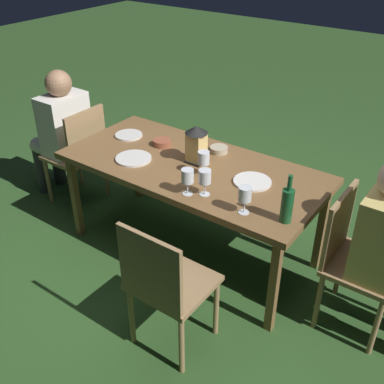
{
  "coord_description": "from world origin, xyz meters",
  "views": [
    {
      "loc": [
        -1.61,
        2.24,
        2.21
      ],
      "look_at": [
        0.0,
        0.0,
        0.51
      ],
      "focal_mm": 43.15,
      "sensor_mm": 36.0,
      "label": 1
    }
  ],
  "objects_px": {
    "plate_b": "(129,135)",
    "bowl_bread": "(219,149)",
    "wine_glass_d": "(187,177)",
    "wine_glass_c": "(205,178)",
    "bowl_olives": "(162,142)",
    "chair_side_right_a": "(165,283)",
    "plate_c": "(252,182)",
    "chair_head_near": "(353,256)",
    "dining_table": "(192,172)",
    "wine_glass_b": "(204,159)",
    "green_bottle_on_table": "(287,205)",
    "chair_head_far": "(79,152)",
    "person_in_cream": "(61,129)",
    "wine_glass_a": "(245,195)",
    "plate_a": "(133,158)",
    "lantern_centerpiece": "(196,142)"
  },
  "relations": [
    {
      "from": "plate_b",
      "to": "bowl_bread",
      "type": "height_order",
      "value": "bowl_bread"
    },
    {
      "from": "wine_glass_d",
      "to": "wine_glass_c",
      "type": "bearing_deg",
      "value": -148.23
    },
    {
      "from": "bowl_olives",
      "to": "plate_b",
      "type": "bearing_deg",
      "value": 3.93
    },
    {
      "from": "chair_side_right_a",
      "to": "plate_c",
      "type": "xyz_separation_m",
      "value": [
        -0.04,
        -0.84,
        0.25
      ]
    },
    {
      "from": "chair_head_near",
      "to": "bowl_olives",
      "type": "relative_size",
      "value": 6.74
    },
    {
      "from": "plate_b",
      "to": "dining_table",
      "type": "bearing_deg",
      "value": 171.94
    },
    {
      "from": "wine_glass_d",
      "to": "wine_glass_b",
      "type": "bearing_deg",
      "value": -77.79
    },
    {
      "from": "green_bottle_on_table",
      "to": "wine_glass_b",
      "type": "relative_size",
      "value": 1.72
    },
    {
      "from": "chair_head_near",
      "to": "chair_head_far",
      "type": "height_order",
      "value": "same"
    },
    {
      "from": "person_in_cream",
      "to": "plate_b",
      "type": "height_order",
      "value": "person_in_cream"
    },
    {
      "from": "wine_glass_a",
      "to": "wine_glass_c",
      "type": "height_order",
      "value": "same"
    },
    {
      "from": "chair_head_far",
      "to": "wine_glass_c",
      "type": "distance_m",
      "value": 1.51
    },
    {
      "from": "plate_a",
      "to": "green_bottle_on_table",
      "type": "bearing_deg",
      "value": 177.0
    },
    {
      "from": "dining_table",
      "to": "chair_side_right_a",
      "type": "distance_m",
      "value": 0.93
    },
    {
      "from": "chair_side_right_a",
      "to": "chair_head_near",
      "type": "bearing_deg",
      "value": -132.45
    },
    {
      "from": "lantern_centerpiece",
      "to": "wine_glass_b",
      "type": "height_order",
      "value": "lantern_centerpiece"
    },
    {
      "from": "plate_c",
      "to": "plate_b",
      "type": "bearing_deg",
      "value": -3.43
    },
    {
      "from": "plate_c",
      "to": "chair_side_right_a",
      "type": "bearing_deg",
      "value": 87.09
    },
    {
      "from": "wine_glass_b",
      "to": "chair_head_near",
      "type": "bearing_deg",
      "value": -175.9
    },
    {
      "from": "chair_head_near",
      "to": "bowl_olives",
      "type": "height_order",
      "value": "chair_head_near"
    },
    {
      "from": "bowl_olives",
      "to": "person_in_cream",
      "type": "bearing_deg",
      "value": 6.59
    },
    {
      "from": "dining_table",
      "to": "wine_glass_d",
      "type": "height_order",
      "value": "wine_glass_d"
    },
    {
      "from": "wine_glass_a",
      "to": "plate_c",
      "type": "height_order",
      "value": "wine_glass_a"
    },
    {
      "from": "dining_table",
      "to": "plate_c",
      "type": "height_order",
      "value": "plate_c"
    },
    {
      "from": "wine_glass_d",
      "to": "bowl_bread",
      "type": "xyz_separation_m",
      "value": [
        0.15,
        -0.59,
        -0.1
      ]
    },
    {
      "from": "person_in_cream",
      "to": "plate_b",
      "type": "xyz_separation_m",
      "value": [
        -0.69,
        -0.09,
        0.1
      ]
    },
    {
      "from": "person_in_cream",
      "to": "bowl_bread",
      "type": "xyz_separation_m",
      "value": [
        -1.39,
        -0.27,
        0.11
      ]
    },
    {
      "from": "bowl_olives",
      "to": "bowl_bread",
      "type": "bearing_deg",
      "value": -159.13
    },
    {
      "from": "person_in_cream",
      "to": "plate_c",
      "type": "xyz_separation_m",
      "value": [
        -1.8,
        -0.03,
        0.1
      ]
    },
    {
      "from": "plate_a",
      "to": "plate_c",
      "type": "height_order",
      "value": "same"
    },
    {
      "from": "plate_a",
      "to": "person_in_cream",
      "type": "bearing_deg",
      "value": -10.08
    },
    {
      "from": "chair_side_right_a",
      "to": "plate_a",
      "type": "xyz_separation_m",
      "value": [
        0.78,
        -0.64,
        0.25
      ]
    },
    {
      "from": "person_in_cream",
      "to": "wine_glass_a",
      "type": "distance_m",
      "value": 1.96
    },
    {
      "from": "green_bottle_on_table",
      "to": "wine_glass_c",
      "type": "distance_m",
      "value": 0.52
    },
    {
      "from": "chair_head_near",
      "to": "bowl_olives",
      "type": "distance_m",
      "value": 1.54
    },
    {
      "from": "wine_glass_c",
      "to": "plate_c",
      "type": "relative_size",
      "value": 0.7
    },
    {
      "from": "wine_glass_a",
      "to": "wine_glass_c",
      "type": "relative_size",
      "value": 1.0
    },
    {
      "from": "chair_head_near",
      "to": "green_bottle_on_table",
      "type": "height_order",
      "value": "green_bottle_on_table"
    },
    {
      "from": "plate_a",
      "to": "bowl_olives",
      "type": "xyz_separation_m",
      "value": [
        -0.02,
        -0.29,
        0.02
      ]
    },
    {
      "from": "wine_glass_c",
      "to": "wine_glass_d",
      "type": "height_order",
      "value": "same"
    },
    {
      "from": "lantern_centerpiece",
      "to": "bowl_bread",
      "type": "distance_m",
      "value": 0.25
    },
    {
      "from": "chair_head_far",
      "to": "bowl_bread",
      "type": "height_order",
      "value": "chair_head_far"
    },
    {
      "from": "person_in_cream",
      "to": "bowl_olives",
      "type": "bearing_deg",
      "value": -173.41
    },
    {
      "from": "plate_b",
      "to": "bowl_olives",
      "type": "bearing_deg",
      "value": -176.07
    },
    {
      "from": "dining_table",
      "to": "green_bottle_on_table",
      "type": "relative_size",
      "value": 6.25
    },
    {
      "from": "chair_side_right_a",
      "to": "lantern_centerpiece",
      "type": "height_order",
      "value": "lantern_centerpiece"
    },
    {
      "from": "plate_a",
      "to": "bowl_olives",
      "type": "relative_size",
      "value": 1.93
    },
    {
      "from": "chair_head_near",
      "to": "lantern_centerpiece",
      "type": "height_order",
      "value": "lantern_centerpiece"
    },
    {
      "from": "chair_head_far",
      "to": "plate_b",
      "type": "distance_m",
      "value": 0.56
    },
    {
      "from": "wine_glass_d",
      "to": "lantern_centerpiece",
      "type": "bearing_deg",
      "value": -61.87
    }
  ]
}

